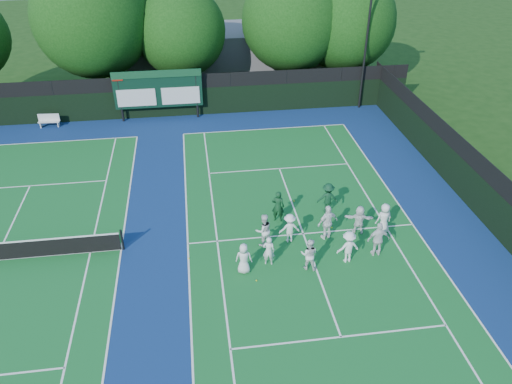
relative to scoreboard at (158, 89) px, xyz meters
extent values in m
plane|color=#16370F|center=(7.01, -15.59, -2.19)|extent=(120.00, 120.00, 0.00)
cube|color=navy|center=(1.01, -14.59, -2.19)|extent=(34.00, 32.00, 0.01)
cube|color=#135E24|center=(7.01, -14.59, -2.18)|extent=(10.97, 23.77, 0.00)
cube|color=silver|center=(7.01, -2.70, -2.18)|extent=(10.97, 0.08, 0.00)
cube|color=silver|center=(1.53, -14.59, -2.18)|extent=(0.08, 23.77, 0.00)
cube|color=silver|center=(12.50, -14.59, -2.18)|extent=(0.08, 23.77, 0.00)
cube|color=silver|center=(2.90, -14.59, -2.18)|extent=(0.08, 23.77, 0.00)
cube|color=silver|center=(11.13, -14.59, -2.18)|extent=(0.08, 23.77, 0.00)
cube|color=silver|center=(7.01, -20.99, -2.18)|extent=(8.23, 0.08, 0.00)
cube|color=silver|center=(7.01, -8.19, -2.18)|extent=(8.23, 0.08, 0.00)
cube|color=silver|center=(7.01, -14.59, -2.18)|extent=(0.08, 12.80, 0.00)
cube|color=silver|center=(-6.99, -2.70, -2.18)|extent=(10.97, 0.08, 0.00)
cube|color=silver|center=(-1.50, -14.59, -2.18)|extent=(0.08, 23.77, 0.00)
cube|color=silver|center=(-2.87, -14.59, -2.18)|extent=(0.08, 23.77, 0.00)
cube|color=silver|center=(-6.99, -8.19, -2.18)|extent=(8.23, 0.08, 0.00)
cube|color=black|center=(1.01, 0.41, -1.19)|extent=(34.00, 0.08, 2.00)
cube|color=black|center=(1.01, 0.41, 0.31)|extent=(34.00, 0.05, 1.00)
cube|color=black|center=(16.01, -14.59, -1.19)|extent=(0.08, 32.00, 2.00)
cube|color=black|center=(16.01, -14.59, 0.31)|extent=(0.05, 32.00, 1.00)
cylinder|color=black|center=(-2.59, 0.01, -0.44)|extent=(0.16, 0.16, 3.50)
cylinder|color=black|center=(2.61, 0.01, -0.44)|extent=(0.16, 0.16, 3.50)
cube|color=black|center=(0.01, 0.01, 0.01)|extent=(6.00, 0.15, 2.60)
cube|color=#124124|center=(0.01, -0.09, 1.11)|extent=(6.00, 0.05, 0.50)
cube|color=silver|center=(-1.49, -0.09, -0.49)|extent=(2.60, 0.04, 1.20)
cube|color=silver|center=(1.51, -0.09, -0.49)|extent=(2.60, 0.04, 1.20)
cube|color=#9A180C|center=(-2.59, -0.09, 1.01)|extent=(0.70, 0.04, 0.50)
cube|color=slate|center=(5.01, 8.41, -0.19)|extent=(18.00, 6.00, 4.00)
cylinder|color=black|center=(14.51, 0.11, 2.81)|extent=(0.16, 0.16, 10.00)
cylinder|color=black|center=(-1.39, -14.59, -1.64)|extent=(0.10, 0.10, 1.10)
cube|color=silver|center=(-7.48, -0.29, -1.79)|extent=(1.44, 0.48, 0.06)
cube|color=silver|center=(-7.48, -0.14, -1.53)|extent=(1.42, 0.15, 0.47)
cube|color=silver|center=(-8.05, -0.29, -2.00)|extent=(0.08, 0.33, 0.38)
cube|color=silver|center=(-6.91, -0.29, -2.00)|extent=(0.08, 0.33, 0.38)
cylinder|color=black|center=(-4.22, 3.91, -0.66)|extent=(0.44, 0.44, 3.06)
sphere|color=#0E370C|center=(-4.22, 3.91, 3.95)|extent=(8.23, 8.23, 8.23)
sphere|color=#0E370C|center=(-3.62, 4.21, 3.13)|extent=(5.76, 5.76, 5.76)
cylinder|color=black|center=(1.82, 3.91, -0.89)|extent=(0.44, 0.44, 2.60)
sphere|color=#0E370C|center=(1.82, 3.91, 2.86)|extent=(6.52, 6.52, 6.52)
sphere|color=#0E370C|center=(2.42, 4.21, 2.21)|extent=(4.57, 4.57, 4.57)
cylinder|color=black|center=(10.03, 3.91, -0.82)|extent=(0.44, 0.44, 2.75)
sphere|color=#0E370C|center=(10.03, 3.91, 3.37)|extent=(7.51, 7.51, 7.51)
sphere|color=#0E370C|center=(10.63, 4.21, 2.62)|extent=(5.25, 5.25, 5.25)
cylinder|color=black|center=(14.18, 3.91, -0.90)|extent=(0.44, 0.44, 2.59)
sphere|color=#0E370C|center=(14.18, 3.91, 3.15)|extent=(7.35, 7.35, 7.35)
sphere|color=#0E370C|center=(14.78, 4.21, 2.42)|extent=(5.15, 5.15, 5.15)
sphere|color=yellow|center=(4.33, -17.54, -2.16)|extent=(0.07, 0.07, 0.07)
sphere|color=yellow|center=(8.49, -14.32, -2.16)|extent=(0.07, 0.07, 0.07)
sphere|color=yellow|center=(1.55, -15.69, -2.16)|extent=(0.07, 0.07, 0.07)
sphere|color=yellow|center=(7.15, -11.75, -2.16)|extent=(0.07, 0.07, 0.07)
sphere|color=yellow|center=(11.00, -14.49, -2.16)|extent=(0.07, 0.07, 0.07)
imported|color=silver|center=(3.89, -16.87, -1.46)|extent=(0.78, 0.58, 1.46)
imported|color=silver|center=(5.01, -16.51, -1.46)|extent=(0.59, 0.45, 1.46)
imported|color=silver|center=(6.69, -17.02, -1.42)|extent=(0.90, 0.80, 1.53)
imported|color=white|center=(8.48, -16.79, -1.41)|extent=(1.08, 0.71, 1.56)
imported|color=silver|center=(9.93, -16.55, -1.33)|extent=(1.01, 0.42, 1.72)
imported|color=silver|center=(5.01, -15.11, -1.37)|extent=(0.93, 0.81, 1.64)
imported|color=white|center=(6.23, -15.02, -1.45)|extent=(0.98, 0.59, 1.48)
imported|color=white|center=(8.02, -15.04, -1.29)|extent=(1.14, 0.77, 1.80)
imported|color=white|center=(9.62, -14.82, -1.45)|extent=(1.44, 0.75, 1.48)
imported|color=silver|center=(10.79, -14.96, -1.40)|extent=(0.84, 0.61, 1.58)
imported|color=#0F371B|center=(6.00, -13.31, -1.35)|extent=(0.70, 0.57, 1.68)
imported|color=#0E361E|center=(8.60, -12.89, -1.38)|extent=(1.12, 0.74, 1.63)
camera|label=1|loc=(2.12, -33.18, 12.18)|focal=35.00mm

